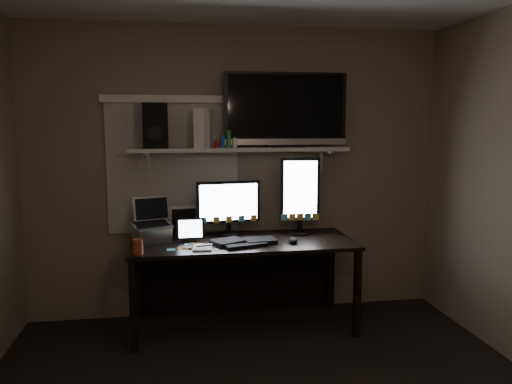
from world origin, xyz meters
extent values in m
plane|color=#81705D|center=(0.00, 1.80, 1.25)|extent=(3.60, 0.00, 3.60)
cube|color=beige|center=(-0.55, 1.79, 1.30)|extent=(1.10, 0.02, 1.10)
cube|color=black|center=(0.00, 1.43, 0.71)|extent=(1.80, 0.75, 0.03)
cube|color=black|center=(0.00, 1.78, 0.35)|extent=(1.80, 0.02, 0.70)
cube|color=black|center=(-0.86, 1.09, 0.35)|extent=(0.05, 0.05, 0.70)
cube|color=black|center=(0.86, 1.09, 0.35)|extent=(0.05, 0.05, 0.70)
cube|color=black|center=(-0.86, 1.76, 0.35)|extent=(0.05, 0.05, 0.70)
cube|color=black|center=(0.86, 1.76, 0.35)|extent=(0.05, 0.05, 0.70)
cube|color=beige|center=(0.00, 1.62, 1.46)|extent=(1.80, 0.35, 0.03)
cube|color=black|center=(-0.09, 1.64, 0.97)|extent=(0.55, 0.11, 0.48)
cube|color=black|center=(0.52, 1.60, 1.07)|extent=(0.34, 0.09, 0.67)
cube|color=black|center=(0.00, 1.35, 0.75)|extent=(0.55, 0.33, 0.03)
ellipsoid|color=black|center=(0.39, 1.29, 0.75)|extent=(0.08, 0.12, 0.04)
cube|color=white|center=(-0.34, 1.23, 0.74)|extent=(0.17, 0.22, 0.01)
cube|color=black|center=(-0.42, 1.46, 0.83)|extent=(0.22, 0.09, 0.20)
cube|color=black|center=(-0.47, 1.71, 0.85)|extent=(0.21, 0.12, 0.25)
cube|color=#A6A7AA|center=(-0.73, 1.52, 0.90)|extent=(0.37, 0.34, 0.35)
cylinder|color=maroon|center=(-0.82, 1.13, 0.79)|extent=(0.09, 0.09, 0.11)
cube|color=black|center=(0.39, 1.63, 1.79)|extent=(1.04, 0.21, 0.62)
cube|color=silver|center=(-0.30, 1.61, 1.64)|extent=(0.17, 0.28, 0.31)
cube|color=black|center=(-0.68, 1.62, 1.66)|extent=(0.21, 0.25, 0.36)
camera|label=1|loc=(-0.54, -2.50, 1.68)|focal=35.00mm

